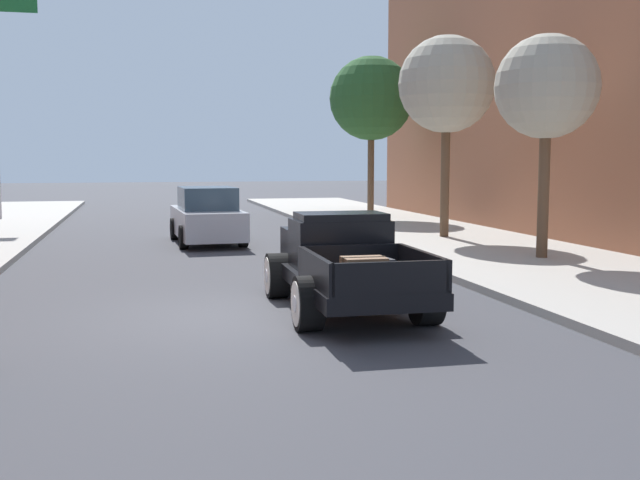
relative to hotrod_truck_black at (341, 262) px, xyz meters
name	(u,v)px	position (x,y,z in m)	size (l,w,h in m)	color
ground_plane	(244,315)	(-1.67, -0.27, -0.75)	(140.00, 140.00, 0.00)	#3D3D42
hotrod_truck_black	(341,262)	(0.00, 0.00, 0.00)	(2.24, 4.97, 1.58)	black
car_background_silver	(207,217)	(-1.33, 10.21, 0.01)	(2.03, 4.38, 1.65)	#B7B7BC
flagpole	(0,71)	(-8.28, 19.41, 5.02)	(1.74, 0.16, 9.16)	#B2B2B7
street_tree_nearest	(547,88)	(5.98, 4.03, 3.33)	(2.40, 2.40, 5.18)	brown
street_tree_second	(447,85)	(5.62, 9.09, 3.86)	(2.84, 2.84, 5.91)	brown
street_tree_third	(371,99)	(5.80, 17.15, 4.07)	(3.32, 3.32, 6.35)	brown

